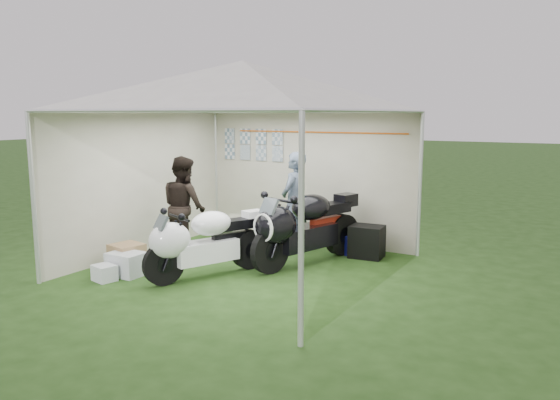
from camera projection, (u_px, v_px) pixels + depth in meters
The scene contains 11 objects.
ground at pixel (245, 268), 8.08m from camera, with size 80.00×80.00×0.00m, color #1F3E12.
canopy_tent at pixel (244, 91), 7.70m from camera, with size 5.66×5.66×3.00m.
motorcycle_white at pixel (202, 240), 7.54m from camera, with size 1.01×1.82×0.95m.
motorcycle_black at pixel (303, 225), 8.16m from camera, with size 0.94×2.17×1.09m.
paddock_stand at pixel (346, 244), 8.92m from camera, with size 0.43×0.27×0.32m, color #1C1EAE.
person_dark_jacket at pixel (184, 207), 8.66m from camera, with size 0.78×0.61×1.61m, color black.
person_blue_jacket at pixel (294, 202), 8.94m from camera, with size 0.60×0.40×1.65m, color slate.
equipment_box at pixel (367, 242), 8.66m from camera, with size 0.51×0.41×0.51m, color black.
crate_0 at pixel (126, 264), 7.71m from camera, with size 0.49×0.38×0.33m, color silver.
crate_1 at pixel (127, 256), 8.02m from camera, with size 0.42×0.42×0.37m, color olive.
crate_2 at pixel (104, 273), 7.46m from camera, with size 0.30×0.25×0.22m, color silver.
Camera 1 is at (4.38, -6.50, 2.27)m, focal length 35.00 mm.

